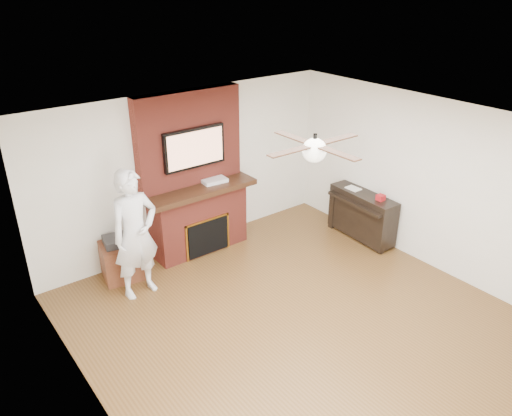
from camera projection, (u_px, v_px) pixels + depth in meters
room_shell at (310, 239)px, 5.70m from camera, size 5.36×5.86×2.86m
fireplace at (195, 190)px, 7.64m from camera, size 1.78×0.64×2.50m
tv at (194, 148)px, 7.31m from camera, size 1.00×0.08×0.60m
ceiling_fan at (314, 149)px, 5.24m from camera, size 1.21×1.21×0.31m
person at (135, 234)px, 6.55m from camera, size 0.70×0.50×1.80m
side_table at (122, 258)px, 7.17m from camera, size 0.65×0.65×0.64m
piano at (362, 214)px, 8.16m from camera, size 0.52×1.24×0.89m
cable_box at (215, 181)px, 7.68m from camera, size 0.40×0.24×0.05m
candle_orange at (194, 251)px, 7.83m from camera, size 0.07×0.07×0.11m
candle_green at (207, 249)px, 7.90m from camera, size 0.07×0.07×0.09m
candle_cream at (215, 245)px, 8.00m from camera, size 0.07×0.07×0.09m
candle_blue at (216, 244)px, 8.06m from camera, size 0.06×0.06×0.07m
candle_blue_extra at (216, 244)px, 8.06m from camera, size 0.06×0.06×0.07m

